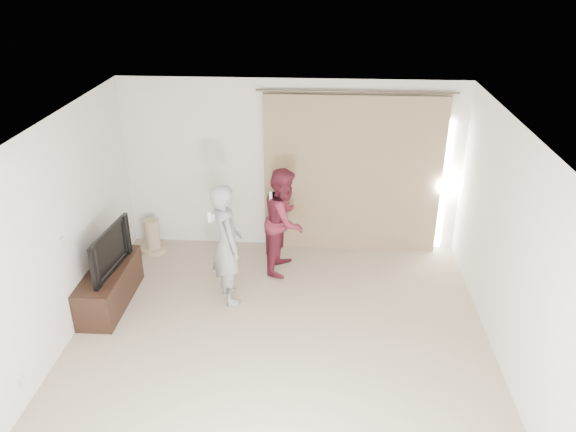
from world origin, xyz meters
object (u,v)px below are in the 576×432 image
(person_man, at_px, (227,244))
(tv, at_px, (104,250))
(tv_console, at_px, (110,286))
(person_woman, at_px, (284,220))

(person_man, bearing_deg, tv, -171.96)
(tv_console, relative_size, person_man, 0.82)
(person_man, distance_m, person_woman, 1.07)
(tv_console, relative_size, tv, 1.32)
(tv_console, height_order, person_man, person_man)
(tv_console, distance_m, person_man, 1.65)
(tv, relative_size, person_man, 0.62)
(tv_console, distance_m, person_woman, 2.50)
(tv_console, bearing_deg, person_woman, 25.16)
(tv_console, relative_size, person_woman, 0.86)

